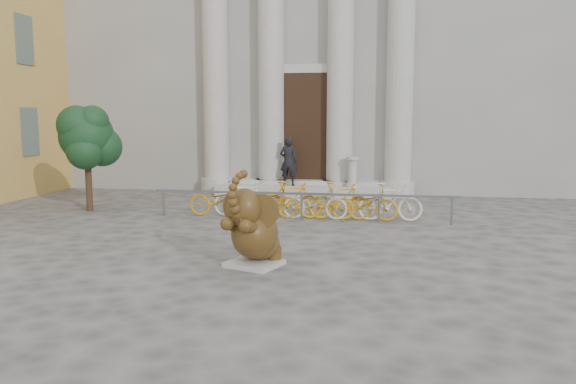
% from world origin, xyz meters
% --- Properties ---
extents(ground, '(80.00, 80.00, 0.00)m').
position_xyz_m(ground, '(0.00, 0.00, 0.00)').
color(ground, '#474442').
rests_on(ground, ground).
extents(classical_building, '(22.00, 10.70, 12.00)m').
position_xyz_m(classical_building, '(0.00, 14.93, 5.98)').
color(classical_building, gray).
rests_on(classical_building, ground).
extents(entrance_steps, '(6.00, 1.20, 0.36)m').
position_xyz_m(entrance_steps, '(0.00, 9.40, 0.18)').
color(entrance_steps, '#A8A59E').
rests_on(entrance_steps, ground).
extents(elephant_statue, '(1.19, 1.40, 1.77)m').
position_xyz_m(elephant_statue, '(0.41, 0.00, 0.64)').
color(elephant_statue, '#A8A59E').
rests_on(elephant_statue, ground).
extents(bike_rack, '(8.00, 0.53, 1.00)m').
position_xyz_m(bike_rack, '(0.61, 4.92, 0.50)').
color(bike_rack, slate).
rests_on(bike_rack, ground).
extents(tree, '(1.73, 1.58, 3.01)m').
position_xyz_m(tree, '(-5.58, 5.12, 2.10)').
color(tree, '#332114').
rests_on(tree, ground).
extents(pedestrian, '(0.62, 0.43, 1.66)m').
position_xyz_m(pedestrian, '(-0.48, 9.18, 1.19)').
color(pedestrian, black).
rests_on(pedestrian, entrance_steps).
extents(balustrade_post, '(0.41, 0.41, 1.01)m').
position_xyz_m(balustrade_post, '(1.70, 9.10, 0.83)').
color(balustrade_post, '#A8A59E').
rests_on(balustrade_post, entrance_steps).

